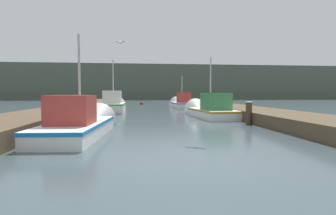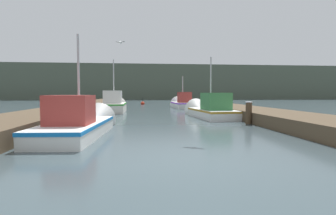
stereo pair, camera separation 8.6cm
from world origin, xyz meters
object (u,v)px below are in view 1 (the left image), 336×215
(mooring_piling_2, at_px, (66,114))
(seagull_lead, at_px, (120,42))
(fishing_boat_0, at_px, (83,123))
(mooring_piling_3, at_px, (181,99))
(fishing_boat_3, at_px, (181,103))
(fishing_boat_2, at_px, (114,105))
(channel_buoy, at_px, (142,103))
(fishing_boat_1, at_px, (208,110))
(mooring_piling_1, at_px, (212,105))
(mooring_piling_0, at_px, (249,113))

(mooring_piling_2, bearing_deg, seagull_lead, 62.83)
(fishing_boat_0, xyz_separation_m, mooring_piling_3, (7.04, 21.73, 0.28))
(fishing_boat_0, distance_m, fishing_boat_3, 16.81)
(fishing_boat_2, distance_m, channel_buoy, 12.56)
(mooring_piling_2, xyz_separation_m, seagull_lead, (2.09, 4.07, 3.88))
(fishing_boat_3, bearing_deg, channel_buoy, 113.44)
(fishing_boat_1, distance_m, mooring_piling_3, 15.96)
(fishing_boat_3, distance_m, mooring_piling_3, 6.14)
(fishing_boat_2, distance_m, mooring_piling_3, 12.85)
(fishing_boat_0, relative_size, channel_buoy, 5.82)
(fishing_boat_1, bearing_deg, mooring_piling_1, 64.56)
(channel_buoy, xyz_separation_m, seagull_lead, (-1.42, -16.99, 4.27))
(fishing_boat_3, distance_m, mooring_piling_2, 15.27)
(seagull_lead, bearing_deg, mooring_piling_3, -87.82)
(fishing_boat_1, height_order, seagull_lead, seagull_lead)
(mooring_piling_0, bearing_deg, seagull_lead, 145.56)
(fishing_boat_3, distance_m, seagull_lead, 11.41)
(mooring_piling_3, bearing_deg, fishing_boat_0, -107.96)
(mooring_piling_3, bearing_deg, fishing_boat_1, -93.46)
(fishing_boat_0, height_order, mooring_piling_3, fishing_boat_0)
(mooring_piling_0, xyz_separation_m, mooring_piling_2, (-8.22, 0.14, 0.01))
(fishing_boat_3, bearing_deg, mooring_piling_1, -81.51)
(fishing_boat_0, bearing_deg, mooring_piling_1, 55.64)
(fishing_boat_2, xyz_separation_m, fishing_boat_3, (6.03, 4.72, -0.06))
(mooring_piling_1, distance_m, mooring_piling_2, 11.07)
(fishing_boat_3, distance_m, channel_buoy, 8.52)
(channel_buoy, bearing_deg, mooring_piling_0, -77.47)
(fishing_boat_2, distance_m, mooring_piling_1, 7.49)
(fishing_boat_2, height_order, seagull_lead, seagull_lead)
(fishing_boat_0, height_order, fishing_boat_1, fishing_boat_1)
(seagull_lead, bearing_deg, fishing_boat_1, -161.67)
(mooring_piling_0, xyz_separation_m, mooring_piling_1, (0.32, 7.18, 0.02))
(fishing_boat_2, distance_m, seagull_lead, 6.13)
(mooring_piling_2, height_order, mooring_piling_3, mooring_piling_3)
(mooring_piling_1, xyz_separation_m, mooring_piling_3, (-0.30, 12.44, 0.12))
(fishing_boat_3, relative_size, seagull_lead, 8.65)
(fishing_boat_3, height_order, mooring_piling_2, fishing_boat_3)
(fishing_boat_0, bearing_deg, mooring_piling_0, 20.70)
(mooring_piling_2, xyz_separation_m, channel_buoy, (3.51, 21.06, -0.40))
(fishing_boat_3, bearing_deg, seagull_lead, -121.77)
(fishing_boat_3, relative_size, mooring_piling_1, 4.36)
(fishing_boat_1, relative_size, mooring_piling_1, 4.85)
(mooring_piling_2, bearing_deg, mooring_piling_0, -0.96)
(fishing_boat_2, bearing_deg, fishing_boat_1, -40.23)
(seagull_lead, bearing_deg, mooring_piling_0, 169.49)
(fishing_boat_3, height_order, channel_buoy, fishing_boat_3)
(mooring_piling_0, distance_m, mooring_piling_2, 8.22)
(fishing_boat_2, relative_size, channel_buoy, 5.17)
(mooring_piling_1, distance_m, channel_buoy, 14.90)
(mooring_piling_2, bearing_deg, mooring_piling_3, 67.07)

